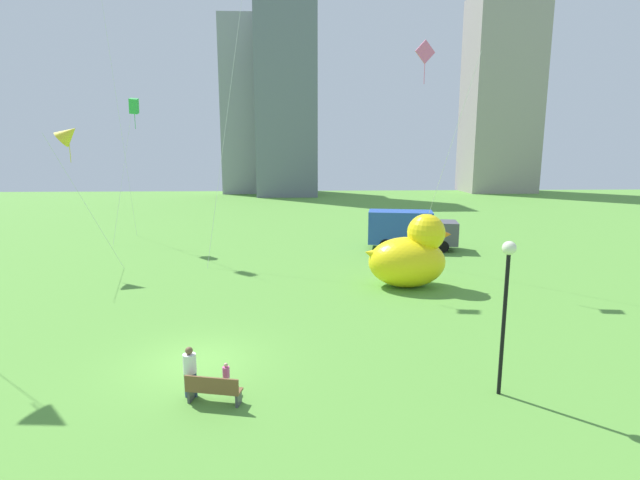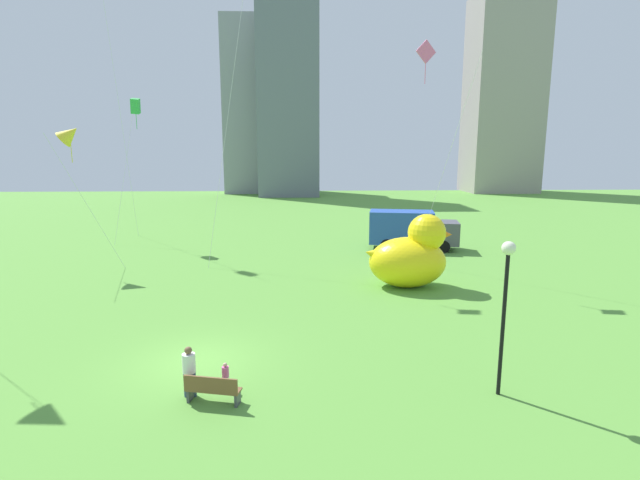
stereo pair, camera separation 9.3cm
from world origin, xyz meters
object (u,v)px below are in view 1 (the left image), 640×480
box_truck (410,230)px  person_child (226,375)px  lamppost (506,286)px  park_bench (213,389)px  kite_yellow (68,134)px  giant_inflatable_duck (410,256)px  kite_pink (427,64)px  kite_green (134,107)px  person_adult (190,369)px

box_truck → person_child: bearing=-116.5°
lamppost → box_truck: 22.04m
park_bench → box_truck: (10.85, 22.07, 0.98)m
park_bench → kite_yellow: bearing=123.3°
giant_inflatable_duck → box_truck: (2.27, 9.96, -0.24)m
park_bench → person_child: same height
giant_inflatable_duck → kite_pink: kite_pink is taller
kite_green → kite_yellow: 8.69m
person_adult → giant_inflatable_duck: (9.34, 11.63, 0.81)m
park_bench → kite_yellow: size_ratio=0.19×
kite_pink → kite_green: (-19.63, 10.79, -1.48)m
person_child → kite_yellow: size_ratio=0.10×
giant_inflatable_duck → kite_green: bearing=144.3°
giant_inflatable_duck → box_truck: bearing=77.1°
person_adult → lamppost: 9.78m
park_bench → box_truck: 24.61m
kite_green → kite_pink: bearing=-28.8°
person_adult → giant_inflatable_duck: giant_inflatable_duck is taller
person_adult → lamppost: bearing=-1.5°
box_truck → kite_yellow: size_ratio=0.75×
person_adult → box_truck: 24.52m
giant_inflatable_duck → box_truck: 10.22m
lamppost → kite_green: (-18.57, 25.15, 7.07)m
kite_pink → box_truck: bearing=81.5°
kite_green → kite_yellow: bearing=-99.0°
person_child → person_adult: bearing=-160.6°
park_bench → giant_inflatable_duck: (8.58, 12.11, 1.22)m
person_adult → kite_green: 28.22m
giant_inflatable_duck → lamppost: bearing=-89.6°
person_adult → kite_pink: (10.50, 14.11, 11.12)m
lamppost → kite_green: 32.05m
park_bench → kite_yellow: (-11.21, 17.10, 7.79)m
person_adult → giant_inflatable_duck: size_ratio=0.33×
box_truck → kite_green: size_ratio=0.61×
person_adult → box_truck: size_ratio=0.24×
person_adult → person_child: 1.15m
lamppost → kite_yellow: bearing=139.7°
kite_pink → park_bench: bearing=-123.7°
park_bench → person_adult: 0.99m
person_child → kite_green: kite_green is taller
person_child → kite_green: 28.39m
kite_pink → person_adult: bearing=-126.7°
park_bench → kite_green: 29.03m
person_child → kite_yellow: (-11.47, 16.26, 7.77)m
kite_pink → kite_green: size_ratio=1.18×
kite_pink → lamppost: bearing=-94.2°
box_truck → giant_inflatable_duck: bearing=-102.9°
kite_yellow → lamppost: bearing=-40.3°
kite_yellow → giant_inflatable_duck: bearing=-14.1°
box_truck → kite_yellow: (-22.07, -4.97, 6.81)m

